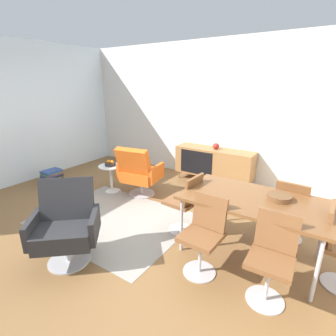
{
  "coord_description": "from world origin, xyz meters",
  "views": [
    {
      "loc": [
        2.14,
        -2.38,
        1.99
      ],
      "look_at": [
        0.15,
        0.64,
        0.77
      ],
      "focal_mm": 27.17,
      "sensor_mm": 36.0,
      "label": 1
    }
  ],
  "objects_px": {
    "sideboard": "(214,162)",
    "dining_chair_near_window": "(185,201)",
    "dining_chair_back_right": "(292,208)",
    "armchair_black_shell": "(66,223)",
    "dining_table": "(254,202)",
    "fruit_bowl": "(110,164)",
    "wooden_bowl_on_table": "(279,197)",
    "dining_chair_front_right": "(272,256)",
    "side_table_round": "(111,175)",
    "vase_cobalt": "(216,146)",
    "magazine_stack": "(52,177)",
    "dining_chair_front_left": "(204,233)",
    "lounge_chair_red": "(139,171)"
  },
  "relations": [
    {
      "from": "magazine_stack",
      "to": "dining_chair_near_window",
      "type": "bearing_deg",
      "value": -0.79
    },
    {
      "from": "dining_chair_front_left",
      "to": "armchair_black_shell",
      "type": "distance_m",
      "value": 1.56
    },
    {
      "from": "dining_table",
      "to": "fruit_bowl",
      "type": "distance_m",
      "value": 2.79
    },
    {
      "from": "fruit_bowl",
      "to": "dining_chair_near_window",
      "type": "bearing_deg",
      "value": -13.52
    },
    {
      "from": "dining_chair_front_left",
      "to": "dining_chair_back_right",
      "type": "bearing_deg",
      "value": 58.2
    },
    {
      "from": "wooden_bowl_on_table",
      "to": "side_table_round",
      "type": "height_order",
      "value": "wooden_bowl_on_table"
    },
    {
      "from": "dining_chair_front_right",
      "to": "side_table_round",
      "type": "relative_size",
      "value": 1.65
    },
    {
      "from": "sideboard",
      "to": "dining_table",
      "type": "relative_size",
      "value": 1.0
    },
    {
      "from": "dining_chair_near_window",
      "to": "fruit_bowl",
      "type": "xyz_separation_m",
      "value": [
        -1.86,
        0.45,
        0.09
      ]
    },
    {
      "from": "armchair_black_shell",
      "to": "dining_chair_front_left",
      "type": "bearing_deg",
      "value": 25.86
    },
    {
      "from": "fruit_bowl",
      "to": "magazine_stack",
      "type": "bearing_deg",
      "value": -162.58
    },
    {
      "from": "wooden_bowl_on_table",
      "to": "fruit_bowl",
      "type": "relative_size",
      "value": 1.3
    },
    {
      "from": "side_table_round",
      "to": "armchair_black_shell",
      "type": "bearing_deg",
      "value": -59.3
    },
    {
      "from": "dining_chair_back_right",
      "to": "sideboard",
      "type": "bearing_deg",
      "value": 140.3
    },
    {
      "from": "vase_cobalt",
      "to": "dining_chair_back_right",
      "type": "xyz_separation_m",
      "value": [
        1.64,
        -1.39,
        -0.31
      ]
    },
    {
      "from": "sideboard",
      "to": "armchair_black_shell",
      "type": "bearing_deg",
      "value": -97.71
    },
    {
      "from": "dining_chair_near_window",
      "to": "lounge_chair_red",
      "type": "height_order",
      "value": "lounge_chair_red"
    },
    {
      "from": "dining_table",
      "to": "dining_chair_back_right",
      "type": "height_order",
      "value": "dining_chair_back_right"
    },
    {
      "from": "armchair_black_shell",
      "to": "side_table_round",
      "type": "relative_size",
      "value": 1.82
    },
    {
      "from": "sideboard",
      "to": "fruit_bowl",
      "type": "relative_size",
      "value": 8.0
    },
    {
      "from": "wooden_bowl_on_table",
      "to": "dining_chair_back_right",
      "type": "relative_size",
      "value": 0.3
    },
    {
      "from": "dining_chair_back_right",
      "to": "armchair_black_shell",
      "type": "relative_size",
      "value": 0.9
    },
    {
      "from": "dining_table",
      "to": "side_table_round",
      "type": "xyz_separation_m",
      "value": [
        -2.75,
        0.44,
        -0.38
      ]
    },
    {
      "from": "wooden_bowl_on_table",
      "to": "lounge_chair_red",
      "type": "relative_size",
      "value": 0.27
    },
    {
      "from": "dining_table",
      "to": "sideboard",
      "type": "bearing_deg",
      "value": 124.22
    },
    {
      "from": "dining_chair_front_right",
      "to": "fruit_bowl",
      "type": "height_order",
      "value": "dining_chair_front_right"
    },
    {
      "from": "vase_cobalt",
      "to": "fruit_bowl",
      "type": "xyz_separation_m",
      "value": [
        -1.45,
        -1.5,
        -0.22
      ]
    },
    {
      "from": "dining_table",
      "to": "wooden_bowl_on_table",
      "type": "bearing_deg",
      "value": 25.6
    },
    {
      "from": "side_table_round",
      "to": "magazine_stack",
      "type": "bearing_deg",
      "value": -162.61
    },
    {
      "from": "sideboard",
      "to": "wooden_bowl_on_table",
      "type": "bearing_deg",
      "value": -49.39
    },
    {
      "from": "sideboard",
      "to": "side_table_round",
      "type": "distance_m",
      "value": 2.08
    },
    {
      "from": "fruit_bowl",
      "to": "armchair_black_shell",
      "type": "bearing_deg",
      "value": -59.3
    },
    {
      "from": "armchair_black_shell",
      "to": "magazine_stack",
      "type": "height_order",
      "value": "armchair_black_shell"
    },
    {
      "from": "dining_table",
      "to": "armchair_black_shell",
      "type": "relative_size",
      "value": 1.69
    },
    {
      "from": "lounge_chair_red",
      "to": "side_table_round",
      "type": "distance_m",
      "value": 0.6
    },
    {
      "from": "armchair_black_shell",
      "to": "dining_chair_front_right",
      "type": "bearing_deg",
      "value": 17.96
    },
    {
      "from": "armchair_black_shell",
      "to": "magazine_stack",
      "type": "relative_size",
      "value": 2.34
    },
    {
      "from": "sideboard",
      "to": "vase_cobalt",
      "type": "relative_size",
      "value": 11.89
    },
    {
      "from": "dining_chair_front_right",
      "to": "fruit_bowl",
      "type": "distance_m",
      "value": 3.26
    },
    {
      "from": "wooden_bowl_on_table",
      "to": "dining_chair_back_right",
      "type": "distance_m",
      "value": 0.54
    },
    {
      "from": "armchair_black_shell",
      "to": "fruit_bowl",
      "type": "bearing_deg",
      "value": 120.7
    },
    {
      "from": "dining_chair_back_right",
      "to": "fruit_bowl",
      "type": "bearing_deg",
      "value": -177.86
    },
    {
      "from": "sideboard",
      "to": "armchair_black_shell",
      "type": "xyz_separation_m",
      "value": [
        -0.43,
        -3.18,
        0.03
      ]
    },
    {
      "from": "dining_chair_front_left",
      "to": "magazine_stack",
      "type": "height_order",
      "value": "dining_chair_front_left"
    },
    {
      "from": "dining_chair_near_window",
      "to": "magazine_stack",
      "type": "xyz_separation_m",
      "value": [
        -3.15,
        0.04,
        -0.32
      ]
    },
    {
      "from": "armchair_black_shell",
      "to": "dining_table",
      "type": "bearing_deg",
      "value": 35.28
    },
    {
      "from": "sideboard",
      "to": "dining_chair_near_window",
      "type": "height_order",
      "value": "dining_chair_near_window"
    },
    {
      "from": "dining_chair_front_left",
      "to": "lounge_chair_red",
      "type": "xyz_separation_m",
      "value": [
        -1.84,
        1.15,
        -0.0
      ]
    },
    {
      "from": "sideboard",
      "to": "dining_chair_back_right",
      "type": "relative_size",
      "value": 1.87
    },
    {
      "from": "wooden_bowl_on_table",
      "to": "armchair_black_shell",
      "type": "height_order",
      "value": "armchair_black_shell"
    }
  ]
}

